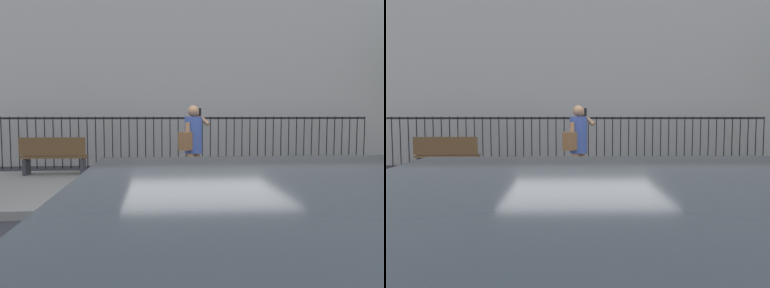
# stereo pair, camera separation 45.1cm
# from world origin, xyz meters

# --- Properties ---
(ground_plane) EXTENTS (60.00, 60.00, 0.00)m
(ground_plane) POSITION_xyz_m (0.00, 0.00, 0.00)
(ground_plane) COLOR #333338
(sidewalk) EXTENTS (28.00, 4.40, 0.15)m
(sidewalk) POSITION_xyz_m (0.00, 2.20, 0.07)
(sidewalk) COLOR gray
(sidewalk) RESTS_ON ground
(iron_fence) EXTENTS (12.03, 0.04, 1.60)m
(iron_fence) POSITION_xyz_m (0.00, 5.90, 1.02)
(iron_fence) COLOR black
(iron_fence) RESTS_ON ground
(pedestrian_on_phone) EXTENTS (0.66, 0.71, 1.70)m
(pedestrian_on_phone) POSITION_xyz_m (-0.08, 1.23, 1.14)
(pedestrian_on_phone) COLOR #936B4C
(pedestrian_on_phone) RESTS_ON sidewalk
(street_bench) EXTENTS (1.60, 0.45, 0.95)m
(street_bench) POSITION_xyz_m (-3.37, 3.70, 0.65)
(street_bench) COLOR brown
(street_bench) RESTS_ON sidewalk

